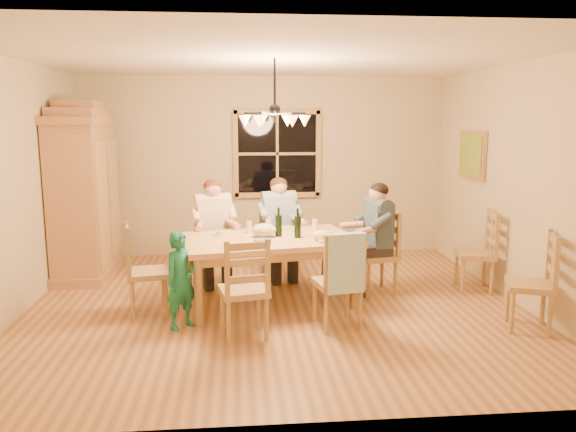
{
  "coord_description": "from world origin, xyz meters",
  "views": [
    {
      "loc": [
        -0.41,
        -6.05,
        2.07
      ],
      "look_at": [
        0.15,
        0.1,
        1.0
      ],
      "focal_mm": 35.0,
      "sensor_mm": 36.0,
      "label": 1
    }
  ],
  "objects": [
    {
      "name": "armoire",
      "position": [
        -2.42,
        1.5,
        1.06
      ],
      "size": [
        0.66,
        1.4,
        2.3
      ],
      "color": "#9D6A44",
      "rests_on": "floor"
    },
    {
      "name": "chair_near_left",
      "position": [
        -0.36,
        -0.88,
        0.3
      ],
      "size": [
        0.51,
        0.5,
        0.99
      ],
      "rotation": [
        0.0,
        0.0,
        0.2
      ],
      "color": "#9F7A46",
      "rests_on": "floor"
    },
    {
      "name": "plate_woman",
      "position": [
        -0.58,
        0.31,
        0.77
      ],
      "size": [
        0.26,
        0.26,
        0.02
      ],
      "primitive_type": "cylinder",
      "color": "white",
      "rests_on": "dining_table"
    },
    {
      "name": "adult_woman",
      "position": [
        -0.72,
        0.9,
        0.84
      ],
      "size": [
        0.45,
        0.49,
        0.87
      ],
      "rotation": [
        0.0,
        0.0,
        3.34
      ],
      "color": "beige",
      "rests_on": "floor"
    },
    {
      "name": "napkin",
      "position": [
        -0.15,
        -0.12,
        0.78
      ],
      "size": [
        0.2,
        0.17,
        0.03
      ],
      "primitive_type": "cube",
      "rotation": [
        0.0,
        0.0,
        0.2
      ],
      "color": "slate",
      "rests_on": "dining_table"
    },
    {
      "name": "adult_plaid_man",
      "position": [
        0.12,
        1.06,
        0.84
      ],
      "size": [
        0.45,
        0.49,
        0.87
      ],
      "rotation": [
        0.0,
        0.0,
        3.34
      ],
      "color": "#2F6182",
      "rests_on": "floor"
    },
    {
      "name": "wall_right",
      "position": [
        2.75,
        0.0,
        1.35
      ],
      "size": [
        0.02,
        5.0,
        2.7
      ],
      "primitive_type": "cube",
      "color": "#C4B78A",
      "rests_on": "floor"
    },
    {
      "name": "wine_glass_b",
      "position": [
        0.5,
        0.42,
        0.83
      ],
      "size": [
        0.06,
        0.06,
        0.14
      ],
      "primitive_type": "cylinder",
      "color": "silver",
      "rests_on": "dining_table"
    },
    {
      "name": "chair_near_right",
      "position": [
        0.58,
        -0.69,
        0.3
      ],
      "size": [
        0.51,
        0.5,
        0.99
      ],
      "rotation": [
        0.0,
        0.0,
        0.2
      ],
      "color": "#9F7A46",
      "rests_on": "floor"
    },
    {
      "name": "wall_back",
      "position": [
        0.0,
        2.5,
        1.35
      ],
      "size": [
        5.5,
        0.02,
        2.7
      ],
      "primitive_type": "cube",
      "color": "#C4B78A",
      "rests_on": "floor"
    },
    {
      "name": "wine_bottle_a",
      "position": [
        0.05,
        0.16,
        0.93
      ],
      "size": [
        0.08,
        0.08,
        0.33
      ],
      "primitive_type": "cylinder",
      "color": "black",
      "rests_on": "dining_table"
    },
    {
      "name": "adult_slate_man",
      "position": [
        1.23,
        0.36,
        0.84
      ],
      "size": [
        0.49,
        0.45,
        0.87
      ],
      "rotation": [
        0.0,
        0.0,
        1.77
      ],
      "color": "#38495A",
      "rests_on": "floor"
    },
    {
      "name": "chair_far_right",
      "position": [
        0.12,
        1.06,
        0.3
      ],
      "size": [
        0.51,
        0.5,
        0.99
      ],
      "rotation": [
        0.0,
        0.0,
        3.34
      ],
      "color": "#9F7A46",
      "rests_on": "floor"
    },
    {
      "name": "dining_table",
      "position": [
        -0.07,
        0.1,
        0.66
      ],
      "size": [
        2.11,
        1.52,
        0.76
      ],
      "rotation": [
        0.0,
        0.0,
        0.2
      ],
      "color": "tan",
      "rests_on": "floor"
    },
    {
      "name": "child",
      "position": [
        -0.98,
        -0.6,
        0.49
      ],
      "size": [
        0.42,
        0.42,
        0.99
      ],
      "primitive_type": "imported",
      "rotation": [
        0.0,
        0.0,
        0.76
      ],
      "color": "#1B7C5E",
      "rests_on": "floor"
    },
    {
      "name": "wine_bottle_b",
      "position": [
        0.25,
        0.07,
        0.93
      ],
      "size": [
        0.08,
        0.08,
        0.33
      ],
      "primitive_type": "cylinder",
      "color": "black",
      "rests_on": "dining_table"
    },
    {
      "name": "ceiling",
      "position": [
        0.0,
        0.0,
        2.7
      ],
      "size": [
        5.5,
        5.0,
        0.02
      ],
      "primitive_type": "cube",
      "color": "white",
      "rests_on": "wall_back"
    },
    {
      "name": "plate_plaid",
      "position": [
        0.16,
        0.5,
        0.77
      ],
      "size": [
        0.26,
        0.26,
        0.02
      ],
      "primitive_type": "cylinder",
      "color": "white",
      "rests_on": "dining_table"
    },
    {
      "name": "plate_slate",
      "position": [
        0.61,
        0.21,
        0.77
      ],
      "size": [
        0.26,
        0.26,
        0.02
      ],
      "primitive_type": "cylinder",
      "color": "white",
      "rests_on": "dining_table"
    },
    {
      "name": "wall_left",
      "position": [
        -2.75,
        0.0,
        1.35
      ],
      "size": [
        0.02,
        5.0,
        2.7
      ],
      "primitive_type": "cube",
      "color": "#C4B78A",
      "rests_on": "floor"
    },
    {
      "name": "cloth_bundle",
      "position": [
        -0.12,
        0.13,
        0.84
      ],
      "size": [
        0.28,
        0.22,
        0.15
      ],
      "primitive_type": "ellipsoid",
      "color": "tan",
      "rests_on": "dining_table"
    },
    {
      "name": "floor",
      "position": [
        0.0,
        0.0,
        0.0
      ],
      "size": [
        5.5,
        5.5,
        0.0
      ],
      "primitive_type": "plane",
      "color": "olive",
      "rests_on": "ground"
    },
    {
      "name": "painting",
      "position": [
        2.71,
        1.2,
        1.6
      ],
      "size": [
        0.06,
        0.78,
        0.64
      ],
      "color": "#9D6A44",
      "rests_on": "wall_right"
    },
    {
      "name": "chair_end_left",
      "position": [
        -1.38,
        -0.16,
        0.3
      ],
      "size": [
        0.5,
        0.51,
        0.99
      ],
      "rotation": [
        0.0,
        0.0,
        -1.38
      ],
      "color": "#9F7A46",
      "rests_on": "floor"
    },
    {
      "name": "window",
      "position": [
        0.2,
        2.47,
        1.55
      ],
      "size": [
        1.3,
        0.06,
        1.3
      ],
      "color": "black",
      "rests_on": "wall_back"
    },
    {
      "name": "chair_spare_back",
      "position": [
        2.45,
        0.34,
        0.3
      ],
      "size": [
        0.49,
        0.51,
        0.99
      ],
      "rotation": [
        0.0,
        0.0,
        1.4
      ],
      "color": "#9F7A46",
      "rests_on": "floor"
    },
    {
      "name": "wine_glass_a",
      "position": [
        -0.28,
        0.37,
        0.83
      ],
      "size": [
        0.06,
        0.06,
        0.14
      ],
      "primitive_type": "cylinder",
      "color": "silver",
      "rests_on": "dining_table"
    },
    {
      "name": "chair_end_right",
      "position": [
        1.23,
        0.36,
        0.3
      ],
      "size": [
        0.5,
        0.51,
        0.99
      ],
      "rotation": [
        0.0,
        0.0,
        1.77
      ],
      "color": "#9F7A46",
      "rests_on": "floor"
    },
    {
      "name": "chair_far_left",
      "position": [
        -0.72,
        0.9,
        0.3
      ],
      "size": [
        0.51,
        0.5,
        0.99
      ],
      "rotation": [
        0.0,
        0.0,
        3.34
      ],
      "color": "#9F7A46",
      "rests_on": "floor"
    },
    {
      "name": "chandelier",
      "position": [
        -0.0,
        0.0,
        2.08
      ],
      "size": [
        0.77,
        0.68,
        0.71
      ],
      "color": "black",
      "rests_on": "ceiling"
    },
    {
      "name": "chair_spare_front",
      "position": [
        2.45,
        -0.95,
        0.3
      ],
      "size": [
        0.54,
        0.56,
        0.99
      ],
      "rotation": [
        0.0,
        0.0,
        1.23
      ],
      "color": "#9F7A46",
      "rests_on": "floor"
    },
    {
      "name": "cap",
      "position": [
        0.51,
        -0.08,
        0.82
      ],
      "size": [
        0.2,
        0.2,
        0.11
      ],
      "primitive_type": "ellipsoid",
      "color": "#CDB389",
      "rests_on": "dining_table"
    },
    {
      "name": "towel",
      "position": [
        0.61,
        -0.88,
        0.7
      ],
      "size": [
        0.39,
        0.17,
        0.58
      ],
      "primitive_type": "cube",
      "rotation": [
        0.0,
        0.0,
        0.2
      ],
      "color": "#A0C6D8",
      "rests_on": "chair_near_right"
    }
  ]
}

